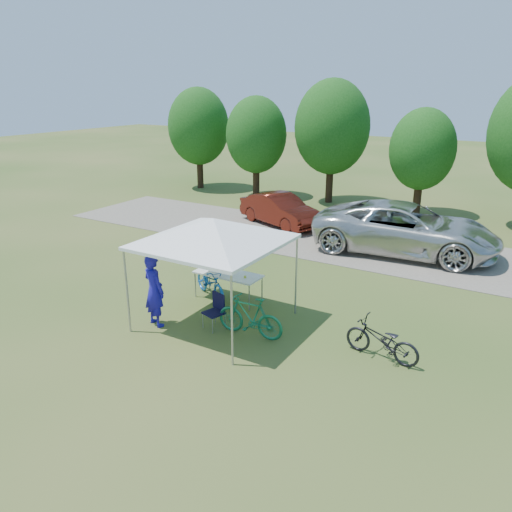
{
  "coord_description": "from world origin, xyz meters",
  "views": [
    {
      "loc": [
        6.77,
        -9.33,
        5.72
      ],
      "look_at": [
        -0.01,
        2.0,
        1.19
      ],
      "focal_mm": 35.0,
      "sensor_mm": 36.0,
      "label": 1
    }
  ],
  "objects_px": {
    "cyclist": "(154,290)",
    "bike_blue": "(211,282)",
    "minivan": "(406,229)",
    "sedan": "(280,210)",
    "bike_green": "(250,316)",
    "cooler": "(217,266)",
    "folding_chair": "(216,308)",
    "bike_dark": "(382,340)",
    "folding_table": "(228,275)"
  },
  "relations": [
    {
      "from": "folding_chair",
      "to": "sedan",
      "type": "xyz_separation_m",
      "value": [
        -3.18,
        9.25,
        0.17
      ]
    },
    {
      "from": "bike_blue",
      "to": "bike_green",
      "type": "xyz_separation_m",
      "value": [
        2.16,
        -1.38,
        0.04
      ]
    },
    {
      "from": "folding_table",
      "to": "bike_blue",
      "type": "bearing_deg",
      "value": -164.24
    },
    {
      "from": "bike_green",
      "to": "cooler",
      "type": "bearing_deg",
      "value": -131.13
    },
    {
      "from": "folding_table",
      "to": "cooler",
      "type": "height_order",
      "value": "cooler"
    },
    {
      "from": "minivan",
      "to": "sedan",
      "type": "xyz_separation_m",
      "value": [
        -5.6,
        1.04,
        -0.23
      ]
    },
    {
      "from": "folding_chair",
      "to": "sedan",
      "type": "relative_size",
      "value": 0.22
    },
    {
      "from": "bike_green",
      "to": "sedan",
      "type": "xyz_separation_m",
      "value": [
        -4.15,
        9.22,
        0.17
      ]
    },
    {
      "from": "minivan",
      "to": "sedan",
      "type": "relative_size",
      "value": 1.59
    },
    {
      "from": "cyclist",
      "to": "bike_blue",
      "type": "bearing_deg",
      "value": -79.45
    },
    {
      "from": "bike_green",
      "to": "minivan",
      "type": "distance_m",
      "value": 8.32
    },
    {
      "from": "bike_blue",
      "to": "bike_dark",
      "type": "height_order",
      "value": "bike_blue"
    },
    {
      "from": "folding_table",
      "to": "cyclist",
      "type": "relative_size",
      "value": 1.03
    },
    {
      "from": "folding_table",
      "to": "bike_dark",
      "type": "bearing_deg",
      "value": -11.55
    },
    {
      "from": "cyclist",
      "to": "minivan",
      "type": "height_order",
      "value": "cyclist"
    },
    {
      "from": "cooler",
      "to": "bike_green",
      "type": "xyz_separation_m",
      "value": [
        2.03,
        -1.53,
        -0.43
      ]
    },
    {
      "from": "cyclist",
      "to": "minivan",
      "type": "distance_m",
      "value": 9.66
    },
    {
      "from": "bike_blue",
      "to": "minivan",
      "type": "bearing_deg",
      "value": 2.66
    },
    {
      "from": "folding_chair",
      "to": "bike_blue",
      "type": "xyz_separation_m",
      "value": [
        -1.19,
        1.41,
        -0.04
      ]
    },
    {
      "from": "folding_chair",
      "to": "bike_dark",
      "type": "height_order",
      "value": "bike_dark"
    },
    {
      "from": "bike_blue",
      "to": "bike_green",
      "type": "relative_size",
      "value": 1.05
    },
    {
      "from": "bike_dark",
      "to": "bike_blue",
      "type": "bearing_deg",
      "value": -92.22
    },
    {
      "from": "folding_chair",
      "to": "folding_table",
      "type": "bearing_deg",
      "value": 130.52
    },
    {
      "from": "folding_table",
      "to": "folding_chair",
      "type": "xyz_separation_m",
      "value": [
        0.68,
        -1.55,
        -0.22
      ]
    },
    {
      "from": "cooler",
      "to": "bike_blue",
      "type": "distance_m",
      "value": 0.51
    },
    {
      "from": "folding_table",
      "to": "bike_dark",
      "type": "relative_size",
      "value": 1.12
    },
    {
      "from": "bike_dark",
      "to": "folding_table",
      "type": "bearing_deg",
      "value": -94.84
    },
    {
      "from": "bike_blue",
      "to": "bike_dark",
      "type": "distance_m",
      "value": 5.24
    },
    {
      "from": "cyclist",
      "to": "folding_chair",
      "type": "bearing_deg",
      "value": -138.04
    },
    {
      "from": "minivan",
      "to": "cooler",
      "type": "bearing_deg",
      "value": 147.32
    },
    {
      "from": "bike_blue",
      "to": "minivan",
      "type": "distance_m",
      "value": 7.71
    },
    {
      "from": "cooler",
      "to": "minivan",
      "type": "relative_size",
      "value": 0.07
    },
    {
      "from": "bike_blue",
      "to": "minivan",
      "type": "relative_size",
      "value": 0.28
    },
    {
      "from": "cooler",
      "to": "bike_dark",
      "type": "xyz_separation_m",
      "value": [
        5.05,
        -0.96,
        -0.49
      ]
    },
    {
      "from": "cooler",
      "to": "bike_green",
      "type": "relative_size",
      "value": 0.26
    },
    {
      "from": "cyclist",
      "to": "bike_blue",
      "type": "height_order",
      "value": "cyclist"
    },
    {
      "from": "cooler",
      "to": "bike_dark",
      "type": "bearing_deg",
      "value": -10.72
    },
    {
      "from": "bike_dark",
      "to": "cooler",
      "type": "bearing_deg",
      "value": -94.01
    },
    {
      "from": "folding_table",
      "to": "sedan",
      "type": "relative_size",
      "value": 0.47
    },
    {
      "from": "folding_table",
      "to": "sedan",
      "type": "height_order",
      "value": "sedan"
    },
    {
      "from": "bike_blue",
      "to": "bike_dark",
      "type": "relative_size",
      "value": 1.05
    },
    {
      "from": "bike_blue",
      "to": "bike_dark",
      "type": "bearing_deg",
      "value": -68.28
    },
    {
      "from": "folding_chair",
      "to": "sedan",
      "type": "bearing_deg",
      "value": 125.73
    },
    {
      "from": "minivan",
      "to": "bike_dark",
      "type": "bearing_deg",
      "value": -173.42
    },
    {
      "from": "sedan",
      "to": "cyclist",
      "type": "bearing_deg",
      "value": -148.32
    },
    {
      "from": "folding_table",
      "to": "folding_chair",
      "type": "relative_size",
      "value": 2.18
    },
    {
      "from": "folding_chair",
      "to": "bike_dark",
      "type": "bearing_deg",
      "value": 25.25
    },
    {
      "from": "folding_table",
      "to": "minivan",
      "type": "bearing_deg",
      "value": 64.97
    },
    {
      "from": "cyclist",
      "to": "sedan",
      "type": "distance_m",
      "value": 10.09
    },
    {
      "from": "cyclist",
      "to": "bike_blue",
      "type": "distance_m",
      "value": 2.15
    }
  ]
}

